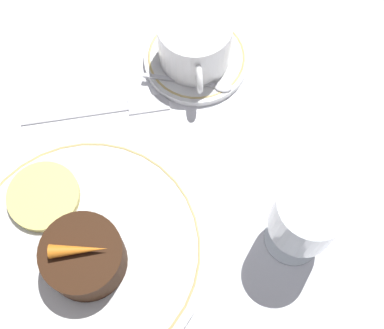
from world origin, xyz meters
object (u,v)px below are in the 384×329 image
coffee_cup (195,41)px  dessert_cake (84,257)px  dinner_plate (85,251)px  fork (113,109)px  wine_glass (306,217)px

coffee_cup → dessert_cake: coffee_cup is taller
dinner_plate → fork: dinner_plate is taller
dinner_plate → fork: (-0.17, 0.04, -0.01)m
wine_glass → fork: size_ratio=0.66×
coffee_cup → dessert_cake: size_ratio=1.37×
dinner_plate → coffee_cup: bearing=148.9°
coffee_cup → wine_glass: size_ratio=0.97×
dinner_plate → dessert_cake: (0.01, 0.00, 0.03)m
dinner_plate → dessert_cake: 0.03m
wine_glass → fork: bearing=-132.9°
coffee_cup → fork: 0.13m
dinner_plate → wine_glass: 0.24m
coffee_cup → fork: coffee_cup is taller
coffee_cup → wine_glass: bearing=19.9°
wine_glass → dessert_cake: bearing=-87.4°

